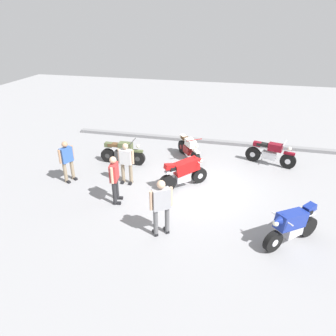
# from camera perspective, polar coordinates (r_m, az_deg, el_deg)

# --- Properties ---
(ground_plane) EXTENTS (40.00, 40.00, 0.00)m
(ground_plane) POSITION_cam_1_polar(r_m,az_deg,el_deg) (11.34, 5.49, -3.79)
(ground_plane) COLOR gray
(curb_edge) EXTENTS (14.00, 0.30, 0.15)m
(curb_edge) POSITION_cam_1_polar(r_m,az_deg,el_deg) (15.44, 8.01, 4.91)
(curb_edge) COLOR gray
(curb_edge) RESTS_ON ground
(motorcycle_cream_vintage) EXTENTS (1.26, 1.69, 1.07)m
(motorcycle_cream_vintage) POSITION_cam_1_polar(r_m,az_deg,el_deg) (13.45, 3.88, 3.68)
(motorcycle_cream_vintage) COLOR black
(motorcycle_cream_vintage) RESTS_ON ground
(motorcycle_red_sportbike) EXTENTS (1.60, 1.42, 1.14)m
(motorcycle_red_sportbike) POSITION_cam_1_polar(r_m,az_deg,el_deg) (11.16, 3.00, -0.74)
(motorcycle_red_sportbike) COLOR black
(motorcycle_red_sportbike) RESTS_ON ground
(motorcycle_maroon_cruiser) EXTENTS (2.04, 0.90, 1.09)m
(motorcycle_maroon_cruiser) POSITION_cam_1_polar(r_m,az_deg,el_deg) (13.55, 18.44, 2.64)
(motorcycle_maroon_cruiser) COLOR black
(motorcycle_maroon_cruiser) RESTS_ON ground
(motorcycle_olive_vintage) EXTENTS (1.95, 0.70, 1.07)m
(motorcycle_olive_vintage) POSITION_cam_1_polar(r_m,az_deg,el_deg) (13.12, -8.45, 2.83)
(motorcycle_olive_vintage) COLOR black
(motorcycle_olive_vintage) RESTS_ON ground
(motorcycle_blue_sportbike) EXTENTS (1.56, 1.47, 1.14)m
(motorcycle_blue_sportbike) POSITION_cam_1_polar(r_m,az_deg,el_deg) (9.12, 22.00, -9.75)
(motorcycle_blue_sportbike) COLOR black
(motorcycle_blue_sportbike) RESTS_ON ground
(person_in_red_shirt) EXTENTS (0.37, 0.65, 1.67)m
(person_in_red_shirt) POSITION_cam_1_polar(r_m,az_deg,el_deg) (10.21, -9.90, -1.61)
(person_in_red_shirt) COLOR #262628
(person_in_red_shirt) RESTS_ON ground
(person_in_gray_shirt) EXTENTS (0.61, 0.51, 1.77)m
(person_in_gray_shirt) POSITION_cam_1_polar(r_m,az_deg,el_deg) (8.54, -1.27, -6.72)
(person_in_gray_shirt) COLOR #59595B
(person_in_gray_shirt) RESTS_ON ground
(person_in_white_shirt) EXTENTS (0.63, 0.31, 1.59)m
(person_in_white_shirt) POSITION_cam_1_polar(r_m,az_deg,el_deg) (11.38, -7.76, 1.27)
(person_in_white_shirt) COLOR gray
(person_in_white_shirt) RESTS_ON ground
(person_in_blue_shirt) EXTENTS (0.46, 0.60, 1.59)m
(person_in_blue_shirt) POSITION_cam_1_polar(r_m,az_deg,el_deg) (12.02, -18.21, 1.56)
(person_in_blue_shirt) COLOR gray
(person_in_blue_shirt) RESTS_ON ground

